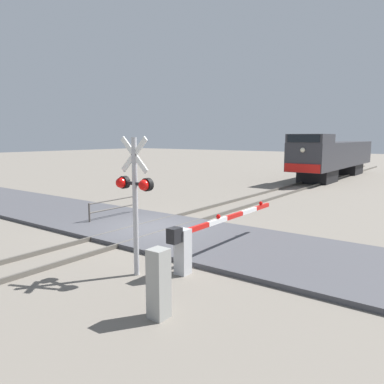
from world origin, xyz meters
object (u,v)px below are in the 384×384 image
Objects in this scene: crossing_signal at (134,192)px; locomotive at (333,156)px; crossing_gate at (198,238)px; guard_railing at (115,206)px; utility_cabinet at (159,284)px.

locomotive is at bearing 96.13° from crossing_signal.
guard_railing is at bearing 156.98° from crossing_gate.
locomotive is 23.80m from guard_railing.
locomotive is 26.75m from crossing_gate.
crossing_signal is at bearing 145.40° from utility_cabinet.
guard_railing is at bearing -96.47° from locomotive.
crossing_gate is at bearing -81.47° from locomotive.
guard_railing is (-6.64, 2.82, -0.22)m from crossing_gate.
crossing_signal reaches higher than crossing_gate.
locomotive is 2.81× the size of crossing_gate.
crossing_gate is at bearing -23.02° from guard_railing.
crossing_gate is 3.95× the size of utility_cabinet.
utility_cabinet is 0.51× the size of guard_railing.
utility_cabinet is at bearing -80.13° from locomotive.
crossing_signal is 1.29× the size of guard_railing.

